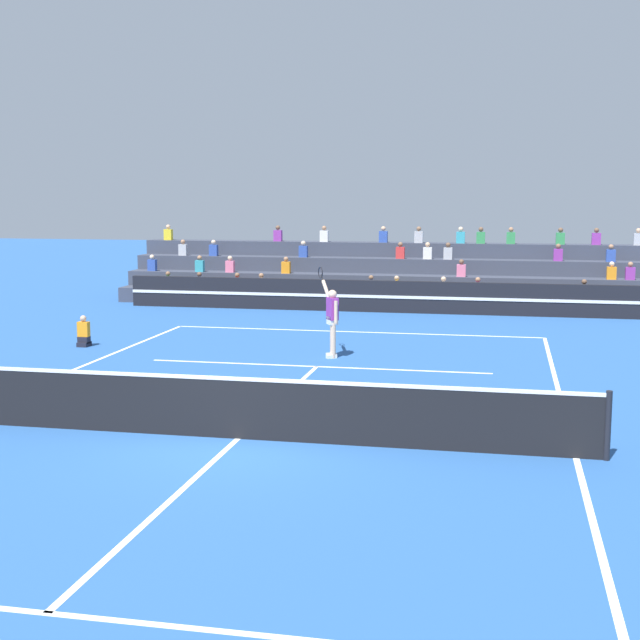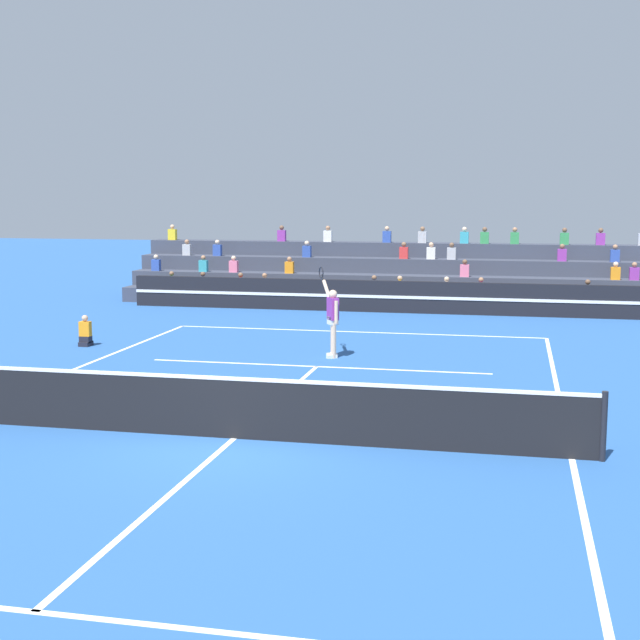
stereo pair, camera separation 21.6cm
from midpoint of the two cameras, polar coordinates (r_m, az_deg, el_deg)
The scene contains 8 objects.
ground_plane at distance 15.20m, azimuth -5.69°, elevation -7.57°, with size 120.00×120.00×0.00m, color #285699.
court_lines at distance 15.20m, azimuth -5.69°, elevation -7.56°, with size 11.10×23.90×0.01m.
tennis_net at distance 15.06m, azimuth -5.71°, elevation -5.58°, with size 12.00×0.10×1.10m.
sponsor_banner_wall at distance 30.97m, azimuth 3.45°, elevation 1.53°, with size 18.00×0.26×1.10m.
bleacher_stand at distance 34.07m, azimuth 4.23°, elevation 2.60°, with size 20.00×3.80×2.83m.
ball_kid_courtside at distance 24.85m, azimuth -15.12°, elevation -0.89°, with size 0.30×0.36×0.84m.
tennis_player at distance 22.31m, azimuth 0.50°, elevation 0.08°, with size 0.76×1.16×2.29m.
tennis_ball at distance 17.27m, azimuth 4.71°, elevation -5.53°, with size 0.07×0.07×0.07m, color #C6DB33.
Camera 1 is at (4.32, -13.97, 4.10)m, focal length 50.00 mm.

